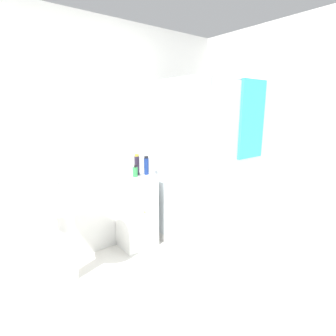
# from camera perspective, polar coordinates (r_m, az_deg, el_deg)

# --- Properties ---
(wall_back) EXTENTS (6.40, 0.06, 2.50)m
(wall_back) POSITION_cam_1_polar(r_m,az_deg,el_deg) (2.89, -16.20, 5.43)
(wall_back) COLOR white
(wall_back) RESTS_ON ground_plane
(wall_right) EXTENTS (0.06, 6.40, 2.50)m
(wall_right) POSITION_cam_1_polar(r_m,az_deg,el_deg) (2.95, 32.53, 4.04)
(wall_right) COLOR white
(wall_right) RESTS_ON ground_plane
(shower_enclosure) EXTENTS (0.97, 1.00, 1.91)m
(shower_enclosure) POSITION_cam_1_polar(r_m,az_deg,el_deg) (3.21, 8.37, -7.25)
(shower_enclosure) COLOR white
(shower_enclosure) RESTS_ON ground_plane
(vanity_cabinet) EXTENTS (0.40, 0.34, 0.86)m
(vanity_cabinet) POSITION_cam_1_polar(r_m,az_deg,el_deg) (3.11, -6.79, -9.30)
(vanity_cabinet) COLOR white
(vanity_cabinet) RESTS_ON ground_plane
(sink) EXTENTS (0.50, 0.50, 1.02)m
(sink) POSITION_cam_1_polar(r_m,az_deg,el_deg) (2.59, -21.49, -8.93)
(sink) COLOR white
(sink) RESTS_ON ground_plane
(soap_dispenser) EXTENTS (0.06, 0.06, 0.14)m
(soap_dispenser) POSITION_cam_1_polar(r_m,az_deg,el_deg) (2.89, -7.15, -0.82)
(soap_dispenser) COLOR green
(soap_dispenser) RESTS_ON vanity_cabinet
(shampoo_bottle_tall_black) EXTENTS (0.05, 0.05, 0.24)m
(shampoo_bottle_tall_black) POSITION_cam_1_polar(r_m,az_deg,el_deg) (2.95, -6.77, 0.68)
(shampoo_bottle_tall_black) COLOR #281E33
(shampoo_bottle_tall_black) RESTS_ON vanity_cabinet
(shampoo_bottle_blue) EXTENTS (0.05, 0.05, 0.21)m
(shampoo_bottle_blue) POSITION_cam_1_polar(r_m,az_deg,el_deg) (2.97, -4.73, 0.52)
(shampoo_bottle_blue) COLOR navy
(shampoo_bottle_blue) RESTS_ON vanity_cabinet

